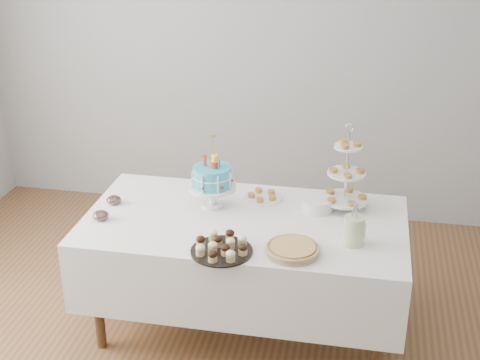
% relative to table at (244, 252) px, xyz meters
% --- Properties ---
extents(floor, '(5.00, 5.00, 0.00)m').
position_rel_table_xyz_m(floor, '(0.00, -0.30, -0.54)').
color(floor, brown).
rests_on(floor, ground).
extents(walls, '(5.04, 4.04, 2.70)m').
position_rel_table_xyz_m(walls, '(0.00, -0.30, 0.81)').
color(walls, '#9FA1A4').
rests_on(walls, floor).
extents(table, '(1.92, 1.02, 0.77)m').
position_rel_table_xyz_m(table, '(0.00, 0.00, 0.00)').
color(table, white).
rests_on(table, floor).
extents(birthday_cake, '(0.30, 0.30, 0.45)m').
position_rel_table_xyz_m(birthday_cake, '(-0.23, 0.14, 0.35)').
color(birthday_cake, white).
rests_on(birthday_cake, table).
extents(cupcake_tray, '(0.34, 0.34, 0.08)m').
position_rel_table_xyz_m(cupcake_tray, '(-0.05, -0.40, 0.27)').
color(cupcake_tray, black).
rests_on(cupcake_tray, table).
extents(pie, '(0.30, 0.30, 0.05)m').
position_rel_table_xyz_m(pie, '(0.33, -0.34, 0.25)').
color(pie, tan).
rests_on(pie, table).
extents(tiered_stand, '(0.28, 0.28, 0.55)m').
position_rel_table_xyz_m(tiered_stand, '(0.58, 0.27, 0.46)').
color(tiered_stand, silver).
rests_on(tiered_stand, table).
extents(plate_stack, '(0.20, 0.20, 0.08)m').
position_rel_table_xyz_m(plate_stack, '(0.41, 0.21, 0.27)').
color(plate_stack, white).
rests_on(plate_stack, table).
extents(pastry_plate, '(0.25, 0.25, 0.04)m').
position_rel_table_xyz_m(pastry_plate, '(0.06, 0.30, 0.24)').
color(pastry_plate, white).
rests_on(pastry_plate, table).
extents(jam_bowl_a, '(0.10, 0.10, 0.06)m').
position_rel_table_xyz_m(jam_bowl_a, '(-0.84, -0.17, 0.25)').
color(jam_bowl_a, silver).
rests_on(jam_bowl_a, table).
extents(jam_bowl_b, '(0.09, 0.09, 0.05)m').
position_rel_table_xyz_m(jam_bowl_b, '(-0.84, 0.05, 0.25)').
color(jam_bowl_b, silver).
rests_on(jam_bowl_b, table).
extents(utensil_pitcher, '(0.12, 0.11, 0.26)m').
position_rel_table_xyz_m(utensil_pitcher, '(0.65, -0.18, 0.32)').
color(utensil_pitcher, '#EFEACE').
rests_on(utensil_pitcher, table).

